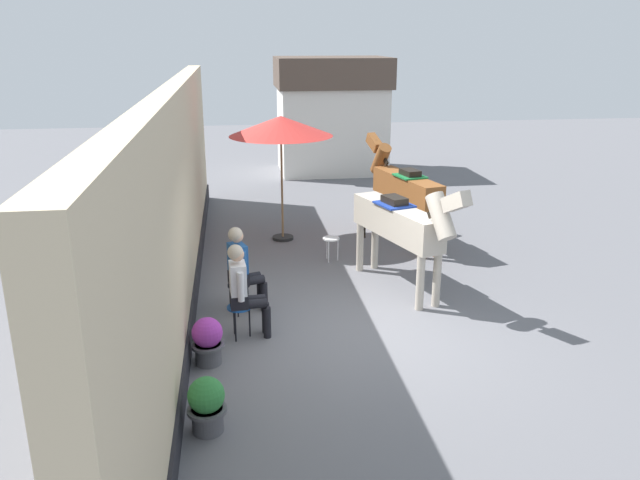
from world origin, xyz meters
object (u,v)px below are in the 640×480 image
flower_planter_near (207,404)px  cafe_parasol (281,127)px  spare_stool_white (331,241)px  flower_planter_middle (208,340)px  seated_visitor_near (243,286)px  saddled_horse_far (404,187)px  seated_visitor_far (242,265)px  saddled_horse_near (401,224)px

flower_planter_near → cafe_parasol: cafe_parasol is taller
spare_stool_white → flower_planter_middle: bearing=-120.6°
seated_visitor_near → saddled_horse_far: saddled_horse_far is taller
seated_visitor_far → saddled_horse_far: (3.36, 3.17, 0.38)m
saddled_horse_near → flower_planter_near: size_ratio=4.53×
seated_visitor_near → cafe_parasol: cafe_parasol is taller
saddled_horse_near → flower_planter_near: saddled_horse_near is taller
seated_visitor_far → cafe_parasol: 4.09m
seated_visitor_near → flower_planter_middle: size_ratio=2.17×
saddled_horse_far → spare_stool_white: bearing=-148.9°
seated_visitor_near → saddled_horse_near: 3.02m
seated_visitor_near → saddled_horse_near: size_ratio=0.48×
saddled_horse_near → flower_planter_near: (-3.08, -3.67, -0.82)m
seated_visitor_near → flower_planter_middle: seated_visitor_near is taller
flower_planter_near → cafe_parasol: (1.37, 6.74, 2.03)m
saddled_horse_far → spare_stool_white: saddled_horse_far is taller
saddled_horse_far → flower_planter_near: 7.38m
saddled_horse_near → saddled_horse_far: (0.74, 2.59, 0.00)m
saddled_horse_far → flower_planter_middle: bearing=-129.2°
seated_visitor_far → flower_planter_near: seated_visitor_far is taller
saddled_horse_near → flower_planter_middle: 3.87m
seated_visitor_near → spare_stool_white: (1.72, 3.03, -0.38)m
saddled_horse_near → flower_planter_middle: (-3.12, -2.15, -0.82)m
flower_planter_middle → cafe_parasol: size_ratio=0.25×
seated_visitor_near → spare_stool_white: size_ratio=3.02×
spare_stool_white → saddled_horse_far: bearing=31.1°
flower_planter_near → flower_planter_middle: bearing=91.3°
saddled_horse_far → flower_planter_middle: 6.16m
saddled_horse_far → cafe_parasol: cafe_parasol is taller
seated_visitor_far → cafe_parasol: size_ratio=0.54×
saddled_horse_near → flower_planter_middle: saddled_horse_near is taller
seated_visitor_far → saddled_horse_near: size_ratio=0.48×
cafe_parasol → spare_stool_white: (0.80, -1.48, -1.96)m
seated_visitor_far → saddled_horse_near: (2.62, 0.58, 0.38)m
flower_planter_middle → saddled_horse_near: bearing=34.5°
flower_planter_near → saddled_horse_near: bearing=49.9°
seated_visitor_far → flower_planter_middle: 1.70m
seated_visitor_near → seated_visitor_far: (0.01, 0.86, 0.00)m
saddled_horse_near → spare_stool_white: saddled_horse_near is taller
saddled_horse_near → saddled_horse_far: bearing=74.0°
cafe_parasol → seated_visitor_far: bearing=-104.0°
seated_visitor_near → flower_planter_middle: 0.97m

